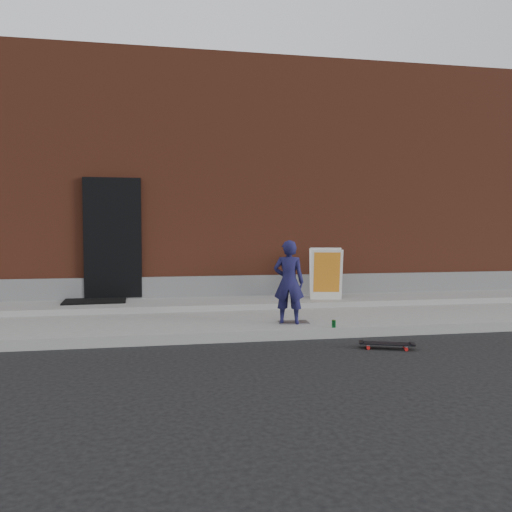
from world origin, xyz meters
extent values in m
plane|color=black|center=(0.00, 0.00, 0.00)|extent=(80.00, 80.00, 0.00)
cube|color=gray|center=(0.00, 1.50, 0.07)|extent=(20.00, 3.00, 0.15)
cube|color=gray|center=(0.00, 2.40, 0.20)|extent=(20.00, 1.20, 0.10)
cube|color=brown|center=(0.00, 7.00, 2.50)|extent=(20.00, 8.00, 5.00)
cube|color=slate|center=(0.00, 2.97, 0.45)|extent=(20.00, 0.10, 0.40)
cube|color=black|center=(-2.60, 2.96, 1.40)|extent=(1.05, 0.12, 2.25)
imported|color=#181742|center=(0.18, 0.46, 0.77)|extent=(0.53, 0.42, 1.25)
cylinder|color=red|center=(1.45, -0.73, 0.02)|extent=(0.05, 0.04, 0.05)
cylinder|color=red|center=(1.40, -0.87, 0.02)|extent=(0.05, 0.04, 0.05)
cylinder|color=red|center=(1.00, -0.56, 0.02)|extent=(0.05, 0.04, 0.05)
cylinder|color=red|center=(0.95, -0.70, 0.02)|extent=(0.05, 0.04, 0.05)
cube|color=#A7A7AB|center=(1.42, -0.80, 0.06)|extent=(0.09, 0.16, 0.02)
cube|color=#A7A7AB|center=(0.98, -0.63, 0.06)|extent=(0.09, 0.16, 0.02)
cube|color=black|center=(1.20, -0.71, 0.07)|extent=(0.70, 0.40, 0.01)
cube|color=white|center=(1.30, 2.07, 0.72)|extent=(0.62, 0.38, 0.94)
cube|color=white|center=(1.39, 2.48, 0.72)|extent=(0.62, 0.38, 0.94)
cube|color=yellow|center=(1.29, 2.04, 0.67)|extent=(0.51, 0.30, 0.75)
cube|color=white|center=(1.35, 2.27, 1.19)|extent=(0.57, 0.18, 0.05)
cylinder|color=#16712F|center=(0.74, 0.05, 0.20)|extent=(0.07, 0.07, 0.11)
cube|color=black|center=(-2.90, 2.70, 0.27)|extent=(1.13, 0.94, 0.03)
cube|color=#59585E|center=(0.27, 0.51, 0.16)|extent=(0.45, 0.30, 0.01)
camera|label=1|loc=(-1.62, -6.73, 1.55)|focal=35.00mm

